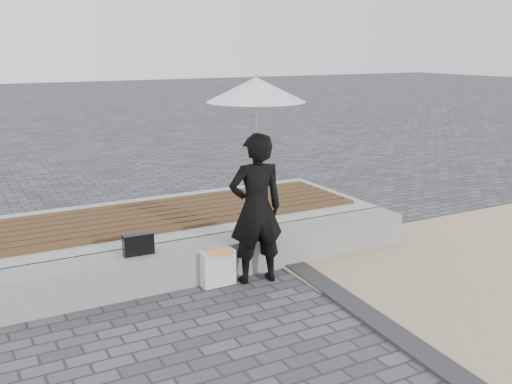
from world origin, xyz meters
The scene contains 10 objects.
ground centered at (0.00, 0.00, 0.00)m, with size 80.00×80.00×0.00m, color #515156.
edging_band centered at (0.75, -0.50, 0.02)m, with size 0.25×5.20×0.04m, color #313033.
seating_ledge centered at (0.00, 1.60, 0.20)m, with size 5.00×0.45×0.40m, color gray.
timber_platform centered at (0.00, 2.80, 0.20)m, with size 5.00×2.00×0.40m, color #AAAAA5.
timber_decking centered at (0.00, 2.80, 0.42)m, with size 4.60×1.40×0.04m, color #53311D, non-canonical shape.
woman centered at (0.28, 1.22, 0.82)m, with size 0.59×0.39×1.63m, color black.
parasol centered at (0.28, 1.22, 2.07)m, with size 1.01×1.01×1.29m.
handbag centered at (-0.92, 1.57, 0.51)m, with size 0.31×0.11×0.22m, color black.
canvas_tote centered at (-0.14, 1.31, 0.19)m, with size 0.36×0.15×0.38m, color silver.
magazine centered at (-0.14, 1.26, 0.39)m, with size 0.27×0.20×0.01m, color red.
Camera 1 is at (-2.59, -4.02, 2.49)m, focal length 41.03 mm.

